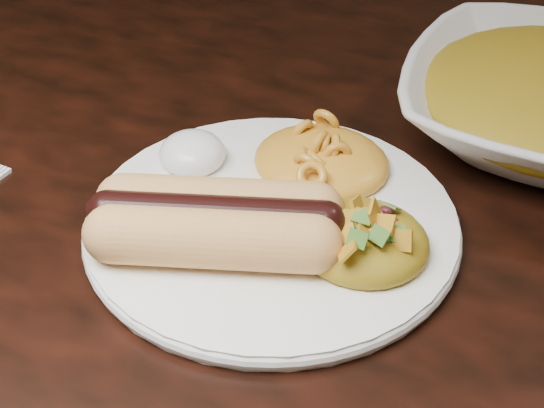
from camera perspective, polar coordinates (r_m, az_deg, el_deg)
The scene contains 6 objects.
table at distance 0.68m, azimuth -6.33°, elevation -3.24°, with size 1.60×0.90×0.75m.
plate at distance 0.54m, azimuth 0.00°, elevation -1.36°, with size 0.24×0.24×0.01m, color white.
hotdog at distance 0.51m, azimuth -3.89°, elevation -1.15°, with size 0.13×0.12×0.04m.
mac_and_cheese at distance 0.57m, azimuth 3.46°, elevation 4.06°, with size 0.10×0.09×0.04m, color gold.
sour_cream at distance 0.58m, azimuth -5.51°, elevation 3.98°, with size 0.05×0.05×0.03m, color white.
taco_salad at distance 0.51m, azimuth 6.27°, elevation -1.88°, with size 0.08×0.08×0.04m.
Camera 1 is at (0.31, -0.41, 1.10)m, focal length 55.00 mm.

